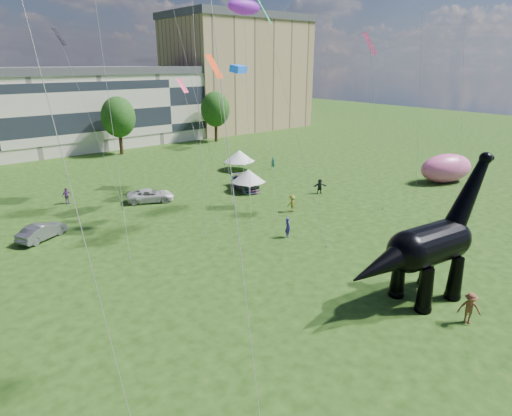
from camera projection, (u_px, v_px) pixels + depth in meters
ground at (362, 323)px, 24.12m from camera, size 220.00×220.00×0.00m
apartment_block at (237, 76)px, 92.06m from camera, size 28.00×18.00×22.00m
tree_mid_right at (118, 114)px, 65.70m from camera, size 5.20×5.20×9.44m
tree_far_right at (215, 106)px, 76.44m from camera, size 5.20×5.20×9.44m
dinosaur_sculpture at (426, 248)px, 25.46m from camera, size 11.19×3.59×9.11m
car_grey at (42, 231)px, 35.26m from camera, size 4.36×3.25×1.37m
car_white at (151, 195)px, 44.74m from camera, size 5.28×4.03×1.33m
car_dark at (245, 183)px, 49.02m from camera, size 3.33×5.41×1.46m
gazebo_near at (248, 176)px, 47.97m from camera, size 4.23×4.23×2.54m
gazebo_far at (239, 156)px, 57.36m from camera, size 5.17×5.17×2.74m
inflatable_pink at (446, 168)px, 51.59m from camera, size 7.71×5.56×3.48m
visitors at (221, 231)px, 34.82m from camera, size 47.15×37.46×1.89m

